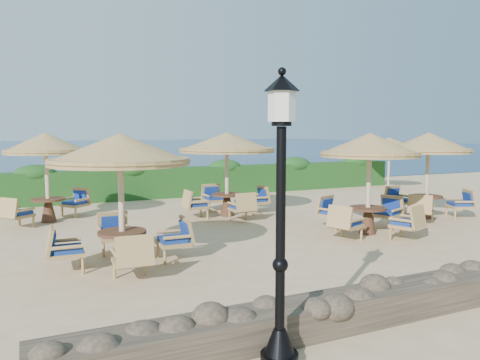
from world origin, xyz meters
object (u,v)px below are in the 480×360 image
cafe_set_1 (369,167)px  cafe_set_2 (428,159)px  extra_parasol (390,143)px  cafe_set_4 (227,157)px  cafe_set_0 (121,176)px  lamp_post (281,234)px  cafe_set_3 (46,158)px

cafe_set_1 → cafe_set_2: bearing=17.6°
extra_parasol → cafe_set_4: size_ratio=0.79×
extra_parasol → cafe_set_1: bearing=-135.5°
cafe_set_0 → cafe_set_4: 5.90m
lamp_post → cafe_set_0: (-0.84, 4.87, 0.27)m
extra_parasol → cafe_set_2: cafe_set_2 is taller
cafe_set_1 → cafe_set_3: same height
cafe_set_0 → lamp_post: bearing=-80.2°
cafe_set_1 → cafe_set_4: (-2.31, 3.99, 0.13)m
cafe_set_2 → lamp_post: bearing=-145.0°
cafe_set_2 → cafe_set_4: size_ratio=0.91×
cafe_set_2 → cafe_set_3: same height
lamp_post → cafe_set_0: 4.95m
lamp_post → extra_parasol: 17.41m
lamp_post → cafe_set_4: lamp_post is taller
lamp_post → cafe_set_3: (-1.96, 10.39, 0.36)m
lamp_post → cafe_set_0: bearing=99.8°
cafe_set_0 → cafe_set_3: (-1.12, 5.52, 0.09)m
cafe_set_0 → cafe_set_1: same height
cafe_set_1 → cafe_set_2: same height
extra_parasol → cafe_set_3: 14.65m
lamp_post → cafe_set_2: size_ratio=1.20×
lamp_post → cafe_set_3: bearing=100.7°
cafe_set_2 → cafe_set_3: bearing=158.1°
extra_parasol → cafe_set_3: size_ratio=0.91×
cafe_set_4 → cafe_set_3: bearing=166.1°
lamp_post → cafe_set_2: (8.72, 6.10, 0.29)m
cafe_set_3 → cafe_set_0: bearing=-78.6°
cafe_set_4 → cafe_set_2: bearing=-28.8°
lamp_post → cafe_set_1: size_ratio=1.15×
lamp_post → cafe_set_1: 7.58m
lamp_post → cafe_set_3: lamp_post is taller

